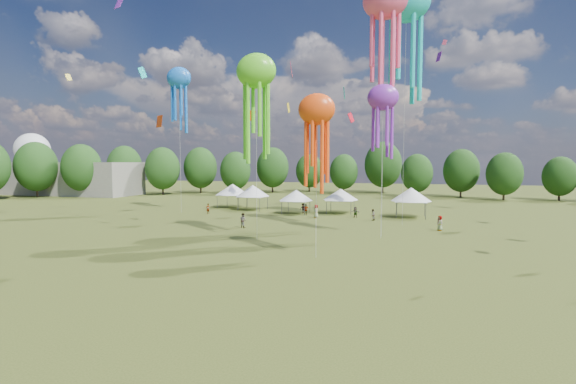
# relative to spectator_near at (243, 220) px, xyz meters

# --- Properties ---
(spectator_near) EXTENTS (1.07, 0.98, 1.79)m
(spectator_near) POSITION_rel_spectator_near_xyz_m (0.00, 0.00, 0.00)
(spectator_near) COLOR gray
(spectator_near) RESTS_ON ground
(spectators_far) EXTENTS (34.02, 12.13, 1.90)m
(spectators_far) POSITION_rel_spectator_near_xyz_m (9.04, 11.62, -0.06)
(spectators_far) COLOR gray
(spectators_far) RESTS_ON ground
(festival_tents) EXTENTS (35.86, 10.61, 4.33)m
(festival_tents) POSITION_rel_spectator_near_xyz_m (2.90, 17.56, 2.23)
(festival_tents) COLOR #47474C
(festival_tents) RESTS_ON ground
(show_kites) EXTENTS (38.59, 26.53, 29.86)m
(show_kites) POSITION_rel_spectator_near_xyz_m (11.12, 2.40, 19.43)
(show_kites) COLOR #5EDD24
(show_kites) RESTS_ON ground
(treeline) EXTENTS (201.57, 95.24, 13.43)m
(treeline) POSITION_rel_spectator_near_xyz_m (3.95, 26.91, 5.65)
(treeline) COLOR #38281C
(treeline) RESTS_ON ground
(hangar) EXTENTS (40.00, 12.00, 8.00)m
(hangar) POSITION_rel_spectator_near_xyz_m (-64.18, 36.40, 3.10)
(hangar) COLOR gray
(hangar) RESTS_ON ground
(radome) EXTENTS (9.00, 9.00, 16.00)m
(radome) POSITION_rel_spectator_near_xyz_m (-80.18, 42.40, 9.09)
(radome) COLOR white
(radome) RESTS_ON ground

